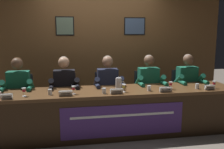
{
  "coord_description": "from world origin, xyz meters",
  "views": [
    {
      "loc": [
        -0.69,
        -3.9,
        1.68
      ],
      "look_at": [
        0.0,
        0.0,
        0.98
      ],
      "focal_mm": 40.52,
      "sensor_mm": 36.0,
      "label": 1
    }
  ],
  "objects_px": {
    "juice_glass_far_right": "(214,83)",
    "panelist_left": "(64,87)",
    "nameplate_far_left": "(7,97)",
    "water_pitcher_central": "(119,84)",
    "juice_glass_far_left": "(24,90)",
    "juice_glass_right": "(171,84)",
    "panelist_far_right": "(189,82)",
    "chair_center": "(107,98)",
    "nameplate_center": "(117,91)",
    "water_cup_center": "(104,91)",
    "chair_left": "(65,100)",
    "conference_table": "(113,105)",
    "water_cup_left": "(50,92)",
    "nameplate_far_right": "(210,87)",
    "nameplate_right": "(166,90)",
    "panelist_center": "(108,85)",
    "juice_glass_center": "(124,87)",
    "chair_far_left": "(21,102)",
    "water_cup_right": "(149,89)",
    "chair_far_right": "(183,94)",
    "nameplate_left": "(66,93)",
    "water_cup_far_right": "(197,86)",
    "chair_right": "(146,96)",
    "juice_glass_left": "(73,88)",
    "panelist_far_left": "(18,89)",
    "panelist_right": "(150,84)"
  },
  "relations": [
    {
      "from": "water_cup_left",
      "to": "water_cup_far_right",
      "type": "distance_m",
      "value": 2.35
    },
    {
      "from": "panelist_far_right",
      "to": "chair_left",
      "type": "bearing_deg",
      "value": 174.97
    },
    {
      "from": "nameplate_far_left",
      "to": "juice_glass_far_left",
      "type": "height_order",
      "value": "juice_glass_far_left"
    },
    {
      "from": "water_cup_left",
      "to": "nameplate_right",
      "type": "distance_m",
      "value": 1.76
    },
    {
      "from": "panelist_center",
      "to": "water_cup_left",
      "type": "bearing_deg",
      "value": -151.46
    },
    {
      "from": "conference_table",
      "to": "juice_glass_center",
      "type": "bearing_deg",
      "value": -21.71
    },
    {
      "from": "water_pitcher_central",
      "to": "conference_table",
      "type": "bearing_deg",
      "value": -130.72
    },
    {
      "from": "chair_center",
      "to": "water_cup_center",
      "type": "distance_m",
      "value": 0.87
    },
    {
      "from": "water_cup_right",
      "to": "panelist_far_left",
      "type": "bearing_deg",
      "value": 165.31
    },
    {
      "from": "chair_center",
      "to": "juice_glass_right",
      "type": "distance_m",
      "value": 1.23
    },
    {
      "from": "water_cup_right",
      "to": "juice_glass_right",
      "type": "bearing_deg",
      "value": 6.42
    },
    {
      "from": "panelist_left",
      "to": "conference_table",
      "type": "bearing_deg",
      "value": -32.66
    },
    {
      "from": "chair_far_left",
      "to": "nameplate_right",
      "type": "bearing_deg",
      "value": -20.56
    },
    {
      "from": "water_cup_left",
      "to": "nameplate_far_right",
      "type": "xyz_separation_m",
      "value": [
        2.51,
        -0.12,
        0.0
      ]
    },
    {
      "from": "water_cup_center",
      "to": "chair_left",
      "type": "bearing_deg",
      "value": 126.81
    },
    {
      "from": "juice_glass_far_right",
      "to": "chair_left",
      "type": "bearing_deg",
      "value": 162.51
    },
    {
      "from": "panelist_center",
      "to": "water_pitcher_central",
      "type": "height_order",
      "value": "panelist_center"
    },
    {
      "from": "panelist_center",
      "to": "chair_far_left",
      "type": "bearing_deg",
      "value": 172.47
    },
    {
      "from": "nameplate_right",
      "to": "juice_glass_right",
      "type": "height_order",
      "value": "juice_glass_right"
    },
    {
      "from": "chair_left",
      "to": "water_cup_far_right",
      "type": "relative_size",
      "value": 10.73
    },
    {
      "from": "water_cup_right",
      "to": "juice_glass_far_right",
      "type": "height_order",
      "value": "juice_glass_far_right"
    },
    {
      "from": "water_cup_left",
      "to": "nameplate_center",
      "type": "distance_m",
      "value": 0.99
    },
    {
      "from": "nameplate_center",
      "to": "panelist_left",
      "type": "bearing_deg",
      "value": 140.39
    },
    {
      "from": "juice_glass_left",
      "to": "water_cup_far_right",
      "type": "distance_m",
      "value": 2.0
    },
    {
      "from": "water_cup_center",
      "to": "chair_far_right",
      "type": "height_order",
      "value": "chair_far_right"
    },
    {
      "from": "chair_right",
      "to": "water_pitcher_central",
      "type": "distance_m",
      "value": 0.93
    },
    {
      "from": "panelist_right",
      "to": "nameplate_right",
      "type": "xyz_separation_m",
      "value": [
        0.04,
        -0.67,
        0.05
      ]
    },
    {
      "from": "chair_center",
      "to": "water_cup_right",
      "type": "relative_size",
      "value": 10.73
    },
    {
      "from": "nameplate_right",
      "to": "juice_glass_far_left",
      "type": "bearing_deg",
      "value": 176.75
    },
    {
      "from": "nameplate_far_left",
      "to": "juice_glass_left",
      "type": "bearing_deg",
      "value": 8.22
    },
    {
      "from": "panelist_far_left",
      "to": "juice_glass_far_right",
      "type": "relative_size",
      "value": 9.99
    },
    {
      "from": "nameplate_far_left",
      "to": "water_pitcher_central",
      "type": "height_order",
      "value": "water_pitcher_central"
    },
    {
      "from": "juice_glass_center",
      "to": "water_cup_left",
      "type": "bearing_deg",
      "value": 178.76
    },
    {
      "from": "water_cup_center",
      "to": "water_cup_right",
      "type": "distance_m",
      "value": 0.73
    },
    {
      "from": "chair_right",
      "to": "panelist_right",
      "type": "relative_size",
      "value": 0.74
    },
    {
      "from": "chair_center",
      "to": "nameplate_center",
      "type": "xyz_separation_m",
      "value": [
        0.02,
        -0.84,
        0.33
      ]
    },
    {
      "from": "nameplate_right",
      "to": "panelist_left",
      "type": "bearing_deg",
      "value": 156.77
    },
    {
      "from": "juice_glass_left",
      "to": "chair_far_right",
      "type": "height_order",
      "value": "chair_far_right"
    },
    {
      "from": "juice_glass_far_left",
      "to": "panelist_far_right",
      "type": "bearing_deg",
      "value": 10.86
    },
    {
      "from": "chair_far_right",
      "to": "nameplate_left",
      "type": "bearing_deg",
      "value": -159.51
    },
    {
      "from": "panelist_left",
      "to": "panelist_center",
      "type": "height_order",
      "value": "same"
    },
    {
      "from": "juice_glass_right",
      "to": "panelist_far_right",
      "type": "height_order",
      "value": "panelist_far_right"
    },
    {
      "from": "juice_glass_far_right",
      "to": "panelist_left",
      "type": "bearing_deg",
      "value": 166.89
    },
    {
      "from": "nameplate_center",
      "to": "water_cup_far_right",
      "type": "xyz_separation_m",
      "value": [
        1.36,
        0.1,
        -0.0
      ]
    },
    {
      "from": "juice_glass_right",
      "to": "nameplate_far_right",
      "type": "height_order",
      "value": "juice_glass_right"
    },
    {
      "from": "panelist_left",
      "to": "chair_center",
      "type": "distance_m",
      "value": 0.83
    },
    {
      "from": "panelist_center",
      "to": "nameplate_far_right",
      "type": "xyz_separation_m",
      "value": [
        1.55,
        -0.64,
        0.05
      ]
    },
    {
      "from": "juice_glass_center",
      "to": "chair_far_right",
      "type": "xyz_separation_m",
      "value": [
        1.36,
        0.75,
        -0.37
      ]
    },
    {
      "from": "chair_far_left",
      "to": "nameplate_right",
      "type": "height_order",
      "value": "chair_far_left"
    },
    {
      "from": "panelist_left",
      "to": "chair_far_right",
      "type": "xyz_separation_m",
      "value": [
        2.27,
        0.2,
        -0.28
      ]
    }
  ]
}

